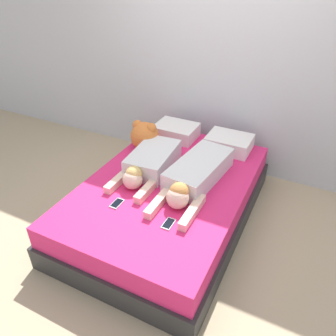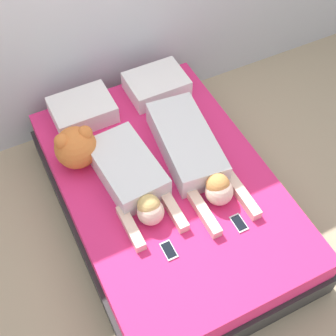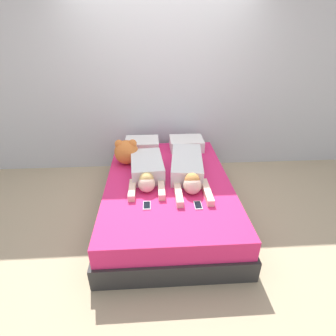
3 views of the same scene
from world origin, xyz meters
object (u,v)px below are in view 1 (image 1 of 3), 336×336
Objects in this scene: pillow_head_left at (176,131)px; person_left at (149,163)px; pillow_head_right at (229,143)px; person_right at (195,175)px; cell_phone_left at (117,203)px; cell_phone_right at (168,224)px; bed at (168,200)px; plush_toy at (145,135)px.

person_left is at bearing -84.43° from pillow_head_left.
pillow_head_right is at bearing 54.31° from person_left.
cell_phone_left is at bearing -130.17° from person_right.
cell_phone_right is at bearing -87.34° from person_right.
pillow_head_right is at bearing 87.82° from cell_phone_right.
bed is at bearing -110.52° from pillow_head_right.
pillow_head_left is 3.45× the size of cell_phone_left.
person_right reaches higher than bed.
plush_toy reaches higher than pillow_head_right.
bed is 0.78m from plush_toy.
pillow_head_right is 1.46× the size of plush_toy.
cell_phone_right is (0.51, -0.60, -0.09)m from person_left.
plush_toy reaches higher than pillow_head_left.
cell_phone_left is (0.00, -0.57, -0.09)m from person_left.
person_right is at bearing -95.88° from pillow_head_right.
person_left reaches higher than cell_phone_right.
person_left reaches higher than pillow_head_right.
pillow_head_left is (-0.32, 0.85, 0.30)m from bed.
bed is 0.41m from person_left.
person_right is (0.48, 0.00, 0.00)m from person_left.
cell_phone_right is at bearing -92.18° from pillow_head_right.
person_left is at bearing -125.69° from pillow_head_right.
person_right is at bearing 49.83° from cell_phone_left.
plush_toy reaches higher than cell_phone_left.
pillow_head_left is 1.50m from cell_phone_right.
pillow_head_left is at bearing 65.16° from plush_toy.
pillow_head_right is at bearing 67.42° from cell_phone_left.
plush_toy is (-0.50, 0.45, 0.39)m from bed.
person_right is (0.24, 0.07, 0.32)m from bed.
cell_phone_right reaches higher than bed.
pillow_head_left is at bearing 180.00° from pillow_head_right.
pillow_head_left is at bearing 95.57° from person_left.
cell_phone_left is (-0.48, -0.57, -0.09)m from person_right.
pillow_head_right is 0.92m from plush_toy.
pillow_head_right is 0.52× the size of person_left.
plush_toy is at bearing 105.55° from cell_phone_left.
pillow_head_right is 0.96m from person_left.
bed is 2.41× the size of person_left.
person_right is at bearing -26.87° from plush_toy.
cell_phone_left reaches higher than bed.
person_right reaches higher than cell_phone_right.
cell_phone_left is at bearing -115.99° from bed.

